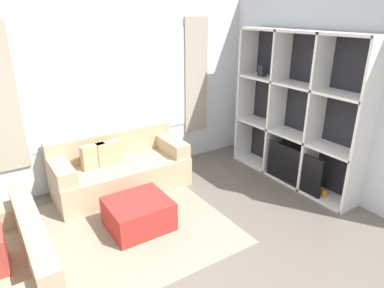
{
  "coord_description": "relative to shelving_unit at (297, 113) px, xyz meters",
  "views": [
    {
      "loc": [
        -1.74,
        -1.9,
        2.51
      ],
      "look_at": [
        0.55,
        1.6,
        0.85
      ],
      "focal_mm": 32.0,
      "sensor_mm": 36.0,
      "label": 1
    }
  ],
  "objects": [
    {
      "name": "shelving_unit",
      "position": [
        0.0,
        0.0,
        0.0
      ],
      "size": [
        0.4,
        2.19,
        2.24
      ],
      "color": "#232328",
      "rests_on": "ground_plane"
    },
    {
      "name": "couch_side",
      "position": [
        -4.05,
        -0.34,
        -0.77
      ],
      "size": [
        0.86,
        1.57,
        0.81
      ],
      "rotation": [
        0.0,
        0.0,
        -1.57
      ],
      "color": "tan",
      "rests_on": "ground_plane"
    },
    {
      "name": "couch_main",
      "position": [
        -2.36,
        1.17,
        -0.77
      ],
      "size": [
        1.9,
        0.86,
        0.81
      ],
      "color": "tan",
      "rests_on": "ground_plane"
    },
    {
      "name": "wall_right",
      "position": [
        0.2,
        0.15,
        0.27
      ],
      "size": [
        0.07,
        4.11,
        2.7
      ],
      "primitive_type": "cube",
      "color": "silver",
      "rests_on": "ground_plane"
    },
    {
      "name": "wall_back",
      "position": [
        -2.21,
        1.64,
        0.28
      ],
      "size": [
        5.95,
        0.11,
        2.7
      ],
      "color": "silver",
      "rests_on": "ground_plane"
    },
    {
      "name": "area_rug",
      "position": [
        -3.03,
        0.17,
        -1.07
      ],
      "size": [
        2.98,
        2.19,
        0.01
      ],
      "primitive_type": "cube",
      "color": "gray",
      "rests_on": "ground_plane"
    },
    {
      "name": "ottoman",
      "position": [
        -2.56,
        0.12,
        -0.89
      ],
      "size": [
        0.72,
        0.66,
        0.37
      ],
      "color": "#A82823",
      "rests_on": "ground_plane"
    }
  ]
}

